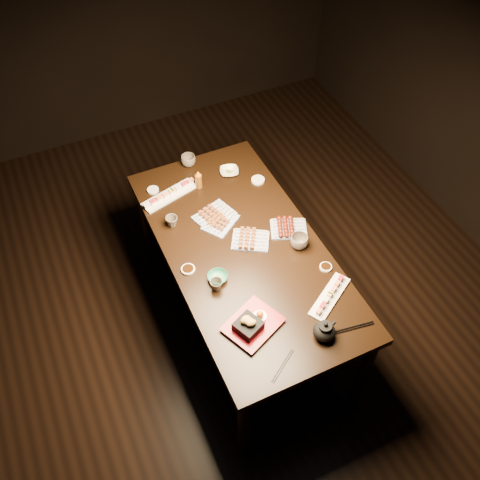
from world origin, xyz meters
The scene contains 23 objects.
ground centered at (0.00, 0.00, 0.00)m, with size 5.00×5.00×0.00m, color black.
dining_table centered at (0.03, 0.10, 0.38)m, with size 0.90×1.80×0.75m, color black.
sushi_platter_near centered at (0.32, -0.42, 0.77)m, with size 0.34×0.09×0.04m, color white, non-canonical shape.
sushi_platter_far centered at (-0.22, 0.70, 0.77)m, with size 0.38×0.11×0.05m, color white, non-canonical shape.
yakitori_plate_center centered at (-0.01, 0.34, 0.78)m, with size 0.22×0.16×0.06m, color #828EB6, non-canonical shape.
yakitori_plate_right centered at (0.09, 0.13, 0.78)m, with size 0.22×0.16×0.06m, color #828EB6, non-canonical shape.
yakitori_plate_left centered at (-0.03, 0.41, 0.78)m, with size 0.24×0.17×0.06m, color #828EB6, non-canonical shape.
tsukune_plate centered at (0.35, 0.11, 0.78)m, with size 0.22×0.16×0.06m, color #828EB6, non-canonical shape.
edamame_bowl_green centered at (-0.20, -0.05, 0.77)m, with size 0.12×0.12×0.04m, color #2A8060.
edamame_bowl_cream centered at (0.23, 0.74, 0.77)m, with size 0.12×0.12×0.03m, color beige.
tempura_tray centered at (-0.15, -0.41, 0.80)m, with size 0.29×0.23×0.11m, color black, non-canonical shape.
teacup_near_left centered at (-0.23, -0.10, 0.78)m, with size 0.07×0.07×0.07m, color #52493F.
teacup_mid_right centered at (0.34, -0.03, 0.79)m, with size 0.11×0.11×0.09m, color #52493F.
teacup_far_left centered at (-0.29, 0.45, 0.79)m, with size 0.08×0.08×0.07m, color #52493F.
teacup_far_right centered at (0.01, 0.94, 0.79)m, with size 0.10×0.10×0.08m, color #52493F.
teapot centered at (0.16, -0.62, 0.81)m, with size 0.14×0.14×0.12m, color black, non-canonical shape.
condiment_bottle centered at (-0.01, 0.70, 0.82)m, with size 0.04×0.04×0.14m, color #673A0D.
sauce_dish_west centered at (-0.33, 0.08, 0.76)m, with size 0.08×0.08×0.01m, color white.
sauce_dish_east centered at (0.37, 0.59, 0.76)m, with size 0.09×0.09×0.02m, color white.
sauce_dish_se centered at (0.40, -0.24, 0.76)m, with size 0.07×0.07×0.01m, color white.
sauce_dish_nw centered at (-0.30, 0.80, 0.76)m, with size 0.08×0.08×0.01m, color white.
chopsticks_near centered at (-0.12, -0.69, 0.75)m, with size 0.21×0.02×0.01m, color black, non-canonical shape.
chopsticks_se centered at (0.33, -0.65, 0.75)m, with size 0.23×0.02×0.01m, color black, non-canonical shape.
Camera 1 is at (-0.85, -1.75, 3.22)m, focal length 40.00 mm.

